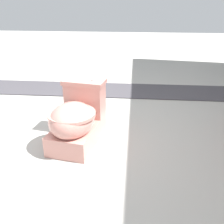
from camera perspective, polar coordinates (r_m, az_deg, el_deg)
ground_plane at (r=2.40m, az=-12.26°, el=-6.09°), size 14.00×14.00×0.00m
gravel_strip at (r=3.52m, az=1.75°, el=4.73°), size 0.56×8.00×0.01m
toilet at (r=2.24m, az=-7.69°, el=-1.61°), size 0.69×0.48×0.52m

